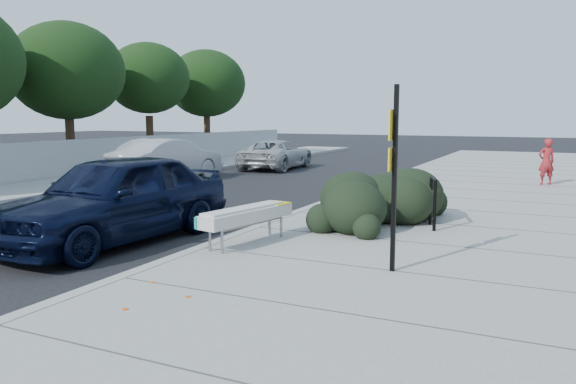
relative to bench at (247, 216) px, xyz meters
The scene contains 17 objects.
ground 1.08m from the bench, 133.76° to the right, with size 120.00×120.00×0.00m, color black.
sidewalk_near 6.67m from the bench, 41.18° to the left, with size 11.20×50.00×0.15m, color gray.
sidewalk_far 11.02m from the bench, 156.57° to the left, with size 3.00×50.00×0.15m, color gray.
curb_near 4.45m from the bench, 97.78° to the left, with size 0.22×50.00×0.17m, color #9E9E99.
curb_far 9.66m from the bench, 153.03° to the left, with size 0.22×50.00×0.17m, color #9E9E99.
far_wall 12.58m from the bench, 159.65° to the left, with size 0.30×40.00×1.50m, color #9E9E99.
tree_far_d 15.94m from the bench, 147.40° to the left, with size 4.60×4.60×6.16m.
tree_far_e 19.05m from the bench, 134.40° to the left, with size 4.00×4.00×5.90m.
tree_far_f 22.84m from the bench, 125.48° to the left, with size 4.40×4.40×6.07m.
bench is the anchor object (origin of this frame).
bike_rack 3.94m from the bench, 46.85° to the left, with size 0.27×0.68×1.03m.
sign_post 3.05m from the bench, 12.58° to the right, with size 0.09×0.31×2.72m.
hedge 3.44m from the bench, 61.99° to the left, with size 1.78×3.56×1.34m, color black.
sedan_navy 2.71m from the bench, behind, with size 2.03×5.05×1.72m, color black.
wagon_silver 11.58m from the bench, 134.38° to the left, with size 1.67×4.79×1.58m, color #A5A5A9.
suv_silver 15.70m from the bench, 114.85° to the left, with size 2.18×4.73×1.31m, color #ADB0B2.
pedestrian 12.63m from the bench, 68.50° to the left, with size 0.56×0.36×1.52m, color maroon.
Camera 1 is at (5.50, -7.93, 2.43)m, focal length 35.00 mm.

